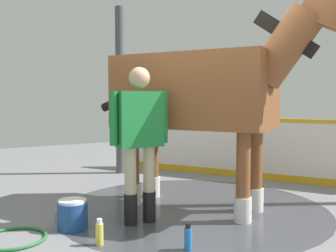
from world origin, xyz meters
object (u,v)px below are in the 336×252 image
bottle_spray (188,238)px  hose_coil (13,238)px  bottle_shampoo (100,233)px  handler (140,133)px  wash_bucket (73,215)px  horse (202,93)px

bottle_spray → hose_coil: bottle_spray is taller
bottle_shampoo → hose_coil: 0.90m
handler → bottle_spray: 1.30m
bottle_spray → wash_bucket: bearing=-147.2°
wash_bucket → bottle_shampoo: size_ratio=1.25×
bottle_shampoo → hose_coil: bearing=-130.0°
bottle_shampoo → hose_coil: size_ratio=0.39×
wash_bucket → hose_coil: size_ratio=0.49×
handler → bottle_shampoo: 1.17m
horse → wash_bucket: size_ratio=9.26×
bottle_shampoo → bottle_spray: size_ratio=1.01×
hose_coil → bottle_spray: bearing=50.2°
horse → wash_bucket: (-0.12, -1.63, -1.31)m
handler → bottle_spray: (0.94, 0.02, -0.90)m
hose_coil → horse: bearing=87.5°
hose_coil → wash_bucket: bearing=91.6°
horse → bottle_shampoo: horse is taller
horse → hose_coil: 2.67m
bottle_shampoo → hose_coil: bottle_shampoo is taller
horse → bottle_spray: bearing=-71.4°
bottle_shampoo → handler: bearing=121.9°
wash_bucket → bottle_spray: bearing=32.8°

